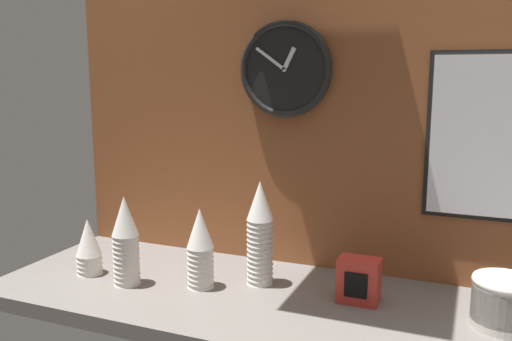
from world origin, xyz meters
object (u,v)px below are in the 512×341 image
at_px(cup_stack_center, 260,233).
at_px(menu_board, 502,138).
at_px(bowl_stack_far_right, 504,301).
at_px(cup_stack_far_left, 89,246).
at_px(wall_clock, 285,69).
at_px(cup_stack_center_left, 200,248).
at_px(cup_stack_left, 126,241).
at_px(napkin_dispenser, 359,280).

distance_m(cup_stack_center, menu_board, 0.66).
bearing_deg(bowl_stack_far_right, menu_board, 96.89).
xyz_separation_m(cup_stack_far_left, wall_clock, (0.49, 0.29, 0.50)).
bearing_deg(cup_stack_center_left, cup_stack_left, -163.45).
xyz_separation_m(bowl_stack_far_right, napkin_dispenser, (-0.33, 0.01, -0.00)).
bearing_deg(wall_clock, cup_stack_left, -137.37).
bearing_deg(cup_stack_center, cup_stack_center_left, -148.45).
relative_size(cup_stack_center, bowl_stack_far_right, 1.96).
distance_m(bowl_stack_far_right, menu_board, 0.41).
bearing_deg(napkin_dispenser, wall_clock, 144.89).
xyz_separation_m(cup_stack_far_left, cup_stack_center, (0.48, 0.12, 0.06)).
bearing_deg(wall_clock, napkin_dispenser, -35.11).
xyz_separation_m(cup_stack_center_left, bowl_stack_far_right, (0.75, 0.06, -0.05)).
bearing_deg(cup_stack_left, bowl_stack_far_right, 7.01).
height_order(cup_stack_far_left, cup_stack_center_left, cup_stack_center_left).
bearing_deg(napkin_dispenser, menu_board, 32.59).
height_order(cup_stack_center_left, napkin_dispenser, cup_stack_center_left).
distance_m(cup_stack_left, wall_clock, 0.65).
bearing_deg(napkin_dispenser, cup_stack_center, 176.56).
xyz_separation_m(cup_stack_far_left, menu_board, (1.06, 0.30, 0.33)).
height_order(cup_stack_center_left, wall_clock, wall_clock).
xyz_separation_m(cup_stack_far_left, bowl_stack_far_right, (1.09, 0.09, -0.02)).
bearing_deg(cup_stack_center, menu_board, 17.19).
height_order(cup_stack_center, wall_clock, wall_clock).
bearing_deg(cup_stack_center, bowl_stack_far_right, -2.55).
bearing_deg(menu_board, cup_stack_center, -162.81).
relative_size(cup_stack_center_left, menu_board, 0.50).
relative_size(cup_stack_center_left, napkin_dispenser, 1.94).
bearing_deg(cup_stack_far_left, bowl_stack_far_right, 4.84).
distance_m(cup_stack_left, menu_board, 1.01).
distance_m(cup_stack_center_left, menu_board, 0.82).
bearing_deg(bowl_stack_far_right, cup_stack_left, -172.99).
xyz_separation_m(cup_stack_left, wall_clock, (0.34, 0.31, 0.46)).
bearing_deg(menu_board, wall_clock, -179.11).
bearing_deg(wall_clock, bowl_stack_far_right, -18.29).
distance_m(cup_stack_left, napkin_dispenser, 0.62).
relative_size(cup_stack_left, bowl_stack_far_right, 1.68).
height_order(cup_stack_center_left, bowl_stack_far_right, cup_stack_center_left).
bearing_deg(cup_stack_center_left, cup_stack_center, 31.55).
distance_m(menu_board, napkin_dispenser, 0.51).
distance_m(cup_stack_far_left, cup_stack_center_left, 0.35).
xyz_separation_m(cup_stack_left, cup_stack_center_left, (0.20, 0.06, -0.01)).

